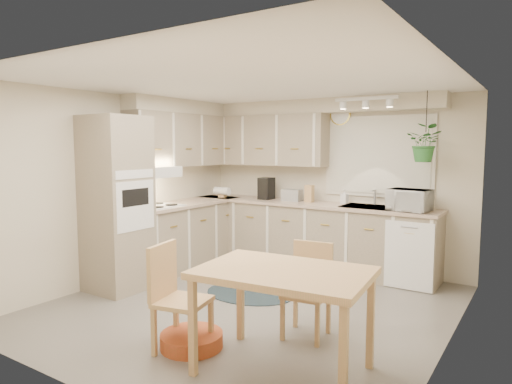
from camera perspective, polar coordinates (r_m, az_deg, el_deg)
floor at (r=5.14m, az=-0.73°, el=-14.06°), size 4.20×4.20×0.00m
ceiling at (r=4.88m, az=-0.76°, el=13.50°), size 4.20×4.20×0.00m
wall_back at (r=6.71m, az=9.26°, el=1.07°), size 4.00×0.04×2.40m
wall_front at (r=3.34m, az=-21.17°, el=-4.05°), size 4.00×0.04×2.40m
wall_left at (r=6.20m, az=-16.33°, el=0.52°), size 0.04×4.20×2.40m
wall_right at (r=4.12m, az=23.12°, el=-2.32°), size 0.04×4.20×2.40m
base_cab_left at (r=6.70m, az=-8.75°, el=-5.41°), size 0.60×1.85×0.90m
base_cab_back at (r=6.63m, az=6.51°, el=-5.50°), size 3.60×0.60×0.90m
counter_left at (r=6.62m, az=-8.75°, el=-1.42°), size 0.64×1.89×0.04m
counter_back at (r=6.54m, az=6.52°, el=-1.48°), size 3.64×0.64×0.04m
oven_stack at (r=5.72m, az=-17.00°, el=-1.44°), size 0.65×0.65×2.10m
wall_oven_face at (r=5.48m, az=-14.84°, el=-1.68°), size 0.02×0.56×0.58m
upper_cab_left at (r=6.75m, az=-9.02°, el=6.42°), size 0.35×2.00×0.75m
upper_cab_back at (r=6.99m, az=1.19°, el=6.47°), size 2.00×0.35×0.75m
soffit_left at (r=6.79m, az=-9.25°, el=10.43°), size 0.30×2.00×0.20m
soffit_back at (r=6.65m, az=7.28°, el=10.55°), size 3.60×0.30×0.20m
cooktop at (r=6.19m, az=-12.22°, el=-1.75°), size 0.52×0.58×0.02m
range_hood at (r=6.16m, az=-12.44°, el=2.46°), size 0.40×0.60×0.14m
window_blinds at (r=6.41m, az=14.96°, el=4.31°), size 1.40×0.02×1.00m
window_frame at (r=6.42m, az=14.99°, el=4.31°), size 1.50×0.02×1.10m
sink at (r=6.21m, az=14.02°, el=-2.19°), size 0.70×0.48×0.10m
dishwasher_front at (r=5.84m, az=18.52°, el=-7.59°), size 0.58×0.02×0.83m
track_light_bar at (r=5.94m, az=13.57°, el=11.29°), size 0.80×0.04×0.04m
wall_clock at (r=6.61m, az=10.50°, el=9.49°), size 0.30×0.03×0.30m
dining_table at (r=3.65m, az=3.42°, el=-15.78°), size 1.37×0.98×0.81m
chair_left at (r=4.02m, az=-9.15°, el=-13.00°), size 0.51×0.51×0.92m
chair_back at (r=4.27m, az=6.29°, el=-12.23°), size 0.45×0.45×0.86m
braided_rug at (r=5.54m, az=-0.77°, el=-12.53°), size 1.15×0.91×0.01m
pet_bed at (r=4.21m, az=-8.05°, el=-17.86°), size 0.70×0.70×0.13m
microwave at (r=5.94m, az=18.61°, el=-0.69°), size 0.52×0.33×0.33m
soap_bottle at (r=6.48m, az=11.00°, el=-1.03°), size 0.12×0.21×0.09m
hanging_plant at (r=5.86m, az=20.41°, el=5.27°), size 0.47×0.50×0.36m
coffee_maker at (r=6.87m, az=1.31°, el=0.45°), size 0.18×0.22×0.33m
toaster at (r=6.68m, az=4.53°, el=-0.40°), size 0.28×0.16×0.17m
knife_block at (r=6.58m, az=6.69°, el=-0.19°), size 0.11×0.11×0.24m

